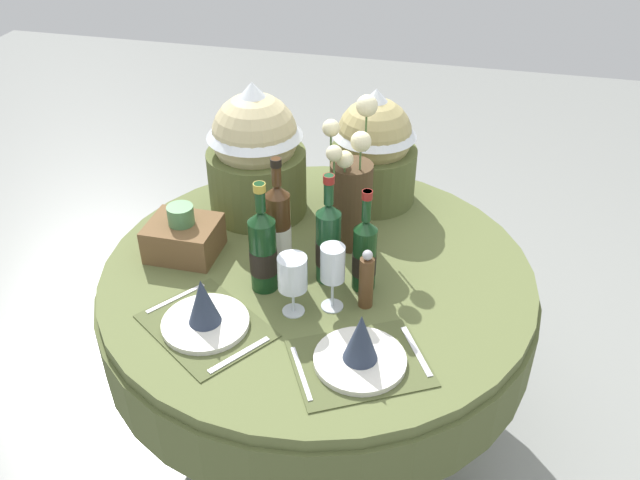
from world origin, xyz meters
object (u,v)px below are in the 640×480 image
at_px(dining_table, 318,304).
at_px(wine_bottle_rear, 279,228).
at_px(wine_glass_left, 292,274).
at_px(wine_glass_right, 333,265).
at_px(pepper_mill, 366,280).
at_px(place_setting_right, 360,350).
at_px(wine_bottle_left, 365,254).
at_px(woven_basket_side_left, 184,236).
at_px(place_setting_left, 204,313).
at_px(flower_vase, 351,194).
at_px(gift_tub_back_centre, 374,144).
at_px(wine_bottle_centre, 263,250).
at_px(gift_tub_back_left, 255,146).
at_px(wine_bottle_right, 328,242).

xyz_separation_m(dining_table, wine_bottle_rear, (-0.11, -0.03, 0.29)).
distance_m(wine_bottle_rear, wine_glass_left, 0.22).
height_order(wine_glass_right, pepper_mill, wine_glass_right).
height_order(place_setting_right, wine_bottle_left, wine_bottle_left).
bearing_deg(woven_basket_side_left, place_setting_left, -58.50).
xyz_separation_m(flower_vase, wine_glass_right, (0.02, -0.33, -0.03)).
height_order(wine_bottle_rear, wine_glass_left, wine_bottle_rear).
height_order(flower_vase, wine_bottle_rear, flower_vase).
bearing_deg(place_setting_left, wine_bottle_left, 35.57).
relative_size(wine_bottle_rear, wine_glass_left, 2.01).
bearing_deg(flower_vase, wine_bottle_left, -68.81).
relative_size(wine_glass_left, gift_tub_back_centre, 0.45).
bearing_deg(wine_bottle_centre, wine_bottle_left, 13.70).
bearing_deg(wine_bottle_rear, wine_bottle_left, -7.28).
bearing_deg(wine_glass_right, woven_basket_side_left, 163.64).
relative_size(wine_bottle_centre, woven_basket_side_left, 1.63).
bearing_deg(wine_bottle_left, wine_bottle_centre, -166.30).
relative_size(pepper_mill, gift_tub_back_left, 0.41).
distance_m(wine_bottle_left, wine_bottle_rear, 0.27).
bearing_deg(flower_vase, wine_bottle_rear, -133.97).
xyz_separation_m(dining_table, wine_glass_right, (0.09, -0.17, 0.29)).
height_order(gift_tub_back_left, gift_tub_back_centre, gift_tub_back_left).
height_order(pepper_mill, gift_tub_back_centre, gift_tub_back_centre).
relative_size(dining_table, pepper_mill, 7.12).
height_order(wine_bottle_left, wine_bottle_centre, wine_bottle_centre).
distance_m(place_setting_left, woven_basket_side_left, 0.37).
bearing_deg(wine_bottle_rear, gift_tub_back_centre, 67.16).
bearing_deg(place_setting_left, woven_basket_side_left, 121.50).
height_order(wine_glass_left, wine_glass_right, wine_glass_right).
bearing_deg(wine_bottle_left, gift_tub_back_centre, 97.24).
relative_size(place_setting_left, wine_bottle_right, 1.22).
bearing_deg(wine_bottle_right, gift_tub_back_left, 134.52).
xyz_separation_m(flower_vase, wine_bottle_centre, (-0.20, -0.29, -0.05)).
height_order(wine_bottle_rear, gift_tub_back_left, gift_tub_back_left).
distance_m(place_setting_right, wine_glass_right, 0.26).
bearing_deg(place_setting_left, gift_tub_back_centre, 67.78).
relative_size(place_setting_left, flower_vase, 0.92).
relative_size(wine_bottle_left, wine_glass_right, 1.58).
bearing_deg(flower_vase, wine_glass_left, -102.54).
relative_size(dining_table, wine_glass_right, 6.56).
relative_size(dining_table, wine_bottle_right, 3.84).
bearing_deg(dining_table, woven_basket_side_left, -177.02).
xyz_separation_m(wine_bottle_rear, wine_glass_left, (0.10, -0.19, -0.01)).
distance_m(wine_bottle_left, wine_glass_right, 0.13).
distance_m(place_setting_left, wine_bottle_rear, 0.35).
height_order(wine_glass_left, gift_tub_back_centre, gift_tub_back_centre).
distance_m(dining_table, flower_vase, 0.37).
distance_m(place_setting_left, flower_vase, 0.60).
bearing_deg(place_setting_right, wine_bottle_centre, 143.34).
relative_size(flower_vase, pepper_mill, 2.47).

